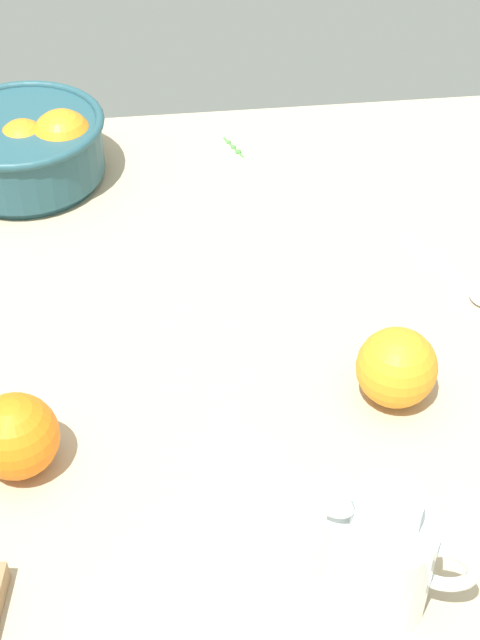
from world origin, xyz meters
TOP-DOWN VIEW (x-y plane):
  - ground_plane at (0.00, 0.00)cm, footprint 119.59×107.88cm
  - fruit_bowl at (-26.23, 38.83)cm, footprint 22.42×22.42cm
  - juice_pitcher at (6.37, -31.29)cm, footprint 13.49×9.24cm
  - loose_orange_0 at (-24.98, -12.61)cm, footprint 8.55×8.55cm
  - loose_orange_1 at (13.77, -7.75)cm, footprint 8.53×8.53cm
  - spoon at (26.26, 9.78)cm, footprint 7.36×16.21cm
  - herb_sprig_0 at (2.60, 43.08)cm, footprint 2.49×5.67cm

SIDE VIEW (x-z plane):
  - ground_plane at x=0.00cm, z-range -3.00..0.00cm
  - herb_sprig_0 at x=2.60cm, z-range -0.21..0.74cm
  - spoon at x=26.26cm, z-range -0.07..0.93cm
  - loose_orange_1 at x=13.77cm, z-range 0.00..8.53cm
  - loose_orange_0 at x=-24.98cm, z-range 0.00..8.55cm
  - fruit_bowl at x=-26.23cm, z-range -0.16..10.66cm
  - juice_pitcher at x=6.37cm, z-range -2.12..12.87cm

